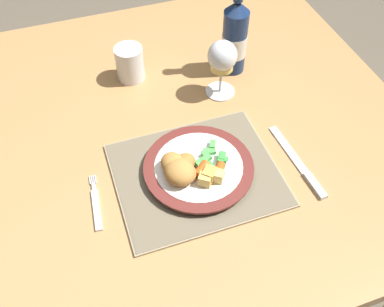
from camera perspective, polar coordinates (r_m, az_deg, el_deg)
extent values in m
plane|color=brown|center=(1.64, -2.50, -14.44)|extent=(6.00, 6.00, 0.00)
cube|color=#AD7F4C|center=(1.04, -3.84, 2.97)|extent=(1.18, 1.05, 0.04)
cube|color=#AD7F4C|center=(1.76, 9.48, 9.53)|extent=(0.06, 0.06, 0.70)
cube|color=gray|center=(0.92, 0.61, -2.83)|extent=(0.35, 0.29, 0.01)
cube|color=#6B604A|center=(0.92, 0.61, -2.69)|extent=(0.34, 0.28, 0.00)
cylinder|color=white|center=(0.92, 0.87, -2.11)|extent=(0.19, 0.19, 0.01)
cylinder|color=maroon|center=(0.91, 0.88, -1.77)|extent=(0.24, 0.24, 0.01)
cylinder|color=white|center=(0.91, 0.88, -1.63)|extent=(0.19, 0.19, 0.00)
ellipsoid|color=tan|center=(0.87, -1.36, -2.74)|extent=(0.07, 0.07, 0.03)
ellipsoid|color=#B77F3D|center=(0.89, -2.47, -1.41)|extent=(0.07, 0.07, 0.04)
ellipsoid|color=#A87033|center=(0.89, -1.42, -1.38)|extent=(0.07, 0.06, 0.03)
ellipsoid|color=#B77F3D|center=(0.87, -1.65, -2.47)|extent=(0.08, 0.08, 0.04)
cube|color=#4CA84C|center=(0.93, 2.35, 0.28)|extent=(0.03, 0.02, 0.01)
cube|color=#4CA84C|center=(0.94, 2.76, 1.21)|extent=(0.02, 0.03, 0.01)
cube|color=green|center=(0.91, 3.96, -0.53)|extent=(0.03, 0.03, 0.01)
cube|color=green|center=(0.91, 4.09, -0.37)|extent=(0.02, 0.02, 0.01)
cube|color=green|center=(0.90, 2.42, -1.63)|extent=(0.02, 0.02, 0.01)
cube|color=#4CA84C|center=(0.92, 1.93, -0.32)|extent=(0.02, 0.03, 0.01)
cube|color=green|center=(0.92, 4.09, -0.69)|extent=(0.02, 0.02, 0.01)
cube|color=#4CA84C|center=(0.90, 1.27, -1.10)|extent=(0.03, 0.02, 0.01)
cylinder|color=orange|center=(0.89, 2.78, -2.37)|extent=(0.04, 0.05, 0.02)
cylinder|color=#CC5119|center=(0.89, 1.32, -2.17)|extent=(0.04, 0.04, 0.02)
cylinder|color=#CC5119|center=(0.89, 3.64, -2.23)|extent=(0.04, 0.04, 0.02)
cube|color=silver|center=(0.89, -12.58, -7.35)|extent=(0.02, 0.10, 0.01)
cube|color=silver|center=(0.93, -12.95, -4.41)|extent=(0.01, 0.02, 0.01)
cube|color=silver|center=(0.94, -12.71, -3.37)|extent=(0.00, 0.02, 0.00)
cube|color=silver|center=(0.94, -12.95, -3.41)|extent=(0.00, 0.02, 0.00)
cube|color=silver|center=(0.94, -13.19, -3.46)|extent=(0.00, 0.02, 0.00)
cube|color=silver|center=(0.94, -13.43, -3.50)|extent=(0.00, 0.02, 0.00)
cube|color=silver|center=(0.99, 12.72, 0.51)|extent=(0.03, 0.15, 0.00)
cube|color=#B2B2B7|center=(0.94, 16.10, -4.12)|extent=(0.02, 0.07, 0.01)
cylinder|color=silver|center=(1.11, 3.75, 8.27)|extent=(0.07, 0.07, 0.00)
cylinder|color=silver|center=(1.08, 3.85, 9.77)|extent=(0.01, 0.01, 0.07)
ellipsoid|color=silver|center=(1.04, 4.07, 12.88)|extent=(0.07, 0.07, 0.08)
cylinder|color=#EACC66|center=(1.05, 3.99, 11.78)|extent=(0.06, 0.06, 0.02)
cylinder|color=navy|center=(1.13, 5.66, 14.60)|extent=(0.06, 0.06, 0.17)
cone|color=navy|center=(1.08, 6.09, 18.90)|extent=(0.06, 0.06, 0.03)
cylinder|color=white|center=(1.14, 5.63, 14.25)|extent=(0.07, 0.07, 0.06)
cube|color=gold|center=(0.88, 2.34, -2.80)|extent=(0.04, 0.04, 0.03)
cube|color=#DBB256|center=(0.87, 1.75, -3.52)|extent=(0.03, 0.03, 0.03)
cube|color=#E5BC66|center=(0.88, 3.38, -3.01)|extent=(0.03, 0.03, 0.03)
cube|color=#E5BC66|center=(0.88, 2.14, -2.96)|extent=(0.03, 0.03, 0.02)
cylinder|color=white|center=(1.13, -8.30, 11.81)|extent=(0.07, 0.07, 0.09)
cylinder|color=gray|center=(1.11, -8.54, 13.50)|extent=(0.06, 0.06, 0.01)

